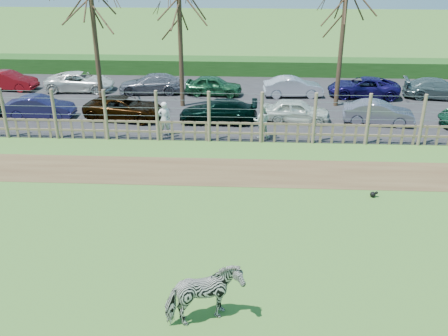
{
  "coord_description": "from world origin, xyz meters",
  "views": [
    {
      "loc": [
        1.88,
        -14.55,
        8.92
      ],
      "look_at": [
        1.0,
        2.5,
        1.1
      ],
      "focal_mm": 40.0,
      "sensor_mm": 36.0,
      "label": 1
    }
  ],
  "objects_px": {
    "car_5": "(378,113)",
    "car_11": "(293,87)",
    "car_2": "(125,108)",
    "car_10": "(214,85)",
    "car_4": "(297,111)",
    "car_8": "(80,82)",
    "tree_mid": "(180,21)",
    "tree_left": "(92,9)",
    "visitor_a": "(164,119)",
    "crow": "(373,194)",
    "zebra": "(204,296)",
    "car_13": "(438,89)",
    "tree_right": "(344,14)",
    "car_12": "(363,87)",
    "car_7": "(8,81)",
    "car_9": "(152,84)",
    "visitor_b": "(262,121)",
    "car_1": "(40,107)",
    "car_3": "(218,111)"
  },
  "relations": [
    {
      "from": "car_4",
      "to": "car_9",
      "type": "distance_m",
      "value": 10.08
    },
    {
      "from": "car_5",
      "to": "car_11",
      "type": "xyz_separation_m",
      "value": [
        -4.11,
        4.88,
        0.0
      ]
    },
    {
      "from": "car_4",
      "to": "car_9",
      "type": "relative_size",
      "value": 0.85
    },
    {
      "from": "car_5",
      "to": "car_9",
      "type": "distance_m",
      "value": 14.0
    },
    {
      "from": "tree_mid",
      "to": "car_8",
      "type": "relative_size",
      "value": 1.58
    },
    {
      "from": "tree_left",
      "to": "car_5",
      "type": "height_order",
      "value": "tree_left"
    },
    {
      "from": "car_9",
      "to": "car_11",
      "type": "relative_size",
      "value": 1.14
    },
    {
      "from": "crow",
      "to": "car_9",
      "type": "bearing_deg",
      "value": 129.04
    },
    {
      "from": "tree_right",
      "to": "car_7",
      "type": "xyz_separation_m",
      "value": [
        -20.69,
        2.35,
        -4.6
      ]
    },
    {
      "from": "tree_mid",
      "to": "car_13",
      "type": "bearing_deg",
      "value": 8.56
    },
    {
      "from": "visitor_b",
      "to": "car_8",
      "type": "distance_m",
      "value": 13.98
    },
    {
      "from": "tree_mid",
      "to": "tree_left",
      "type": "bearing_deg",
      "value": -167.47
    },
    {
      "from": "tree_left",
      "to": "crow",
      "type": "relative_size",
      "value": 26.71
    },
    {
      "from": "tree_mid",
      "to": "crow",
      "type": "relative_size",
      "value": 23.15
    },
    {
      "from": "crow",
      "to": "car_10",
      "type": "relative_size",
      "value": 0.08
    },
    {
      "from": "tree_mid",
      "to": "tree_right",
      "type": "xyz_separation_m",
      "value": [
        9.0,
        0.5,
        0.37
      ]
    },
    {
      "from": "car_2",
      "to": "car_13",
      "type": "height_order",
      "value": "same"
    },
    {
      "from": "tree_mid",
      "to": "car_11",
      "type": "xyz_separation_m",
      "value": [
        6.6,
        2.28,
        -4.23
      ]
    },
    {
      "from": "car_9",
      "to": "tree_mid",
      "type": "bearing_deg",
      "value": 37.93
    },
    {
      "from": "tree_mid",
      "to": "car_8",
      "type": "height_order",
      "value": "tree_mid"
    },
    {
      "from": "tree_mid",
      "to": "crow",
      "type": "height_order",
      "value": "tree_mid"
    },
    {
      "from": "crow",
      "to": "car_13",
      "type": "distance_m",
      "value": 14.93
    },
    {
      "from": "tree_left",
      "to": "tree_mid",
      "type": "relative_size",
      "value": 1.15
    },
    {
      "from": "car_9",
      "to": "car_10",
      "type": "relative_size",
      "value": 1.17
    },
    {
      "from": "zebra",
      "to": "car_10",
      "type": "height_order",
      "value": "zebra"
    },
    {
      "from": "car_3",
      "to": "visitor_a",
      "type": "bearing_deg",
      "value": -49.81
    },
    {
      "from": "visitor_a",
      "to": "car_2",
      "type": "height_order",
      "value": "visitor_a"
    },
    {
      "from": "car_8",
      "to": "car_4",
      "type": "bearing_deg",
      "value": -113.56
    },
    {
      "from": "crow",
      "to": "car_7",
      "type": "bearing_deg",
      "value": 145.87
    },
    {
      "from": "car_11",
      "to": "car_12",
      "type": "xyz_separation_m",
      "value": [
        4.33,
        0.13,
        0.0
      ]
    },
    {
      "from": "tree_mid",
      "to": "car_5",
      "type": "bearing_deg",
      "value": -13.65
    },
    {
      "from": "car_2",
      "to": "car_10",
      "type": "relative_size",
      "value": 1.23
    },
    {
      "from": "zebra",
      "to": "crow",
      "type": "relative_size",
      "value": 6.57
    },
    {
      "from": "tree_left",
      "to": "tree_right",
      "type": "distance_m",
      "value": 13.59
    },
    {
      "from": "tree_left",
      "to": "car_7",
      "type": "distance_m",
      "value": 9.55
    },
    {
      "from": "car_5",
      "to": "tree_left",
      "type": "bearing_deg",
      "value": 91.69
    },
    {
      "from": "zebra",
      "to": "car_8",
      "type": "height_order",
      "value": "zebra"
    },
    {
      "from": "car_4",
      "to": "car_8",
      "type": "xyz_separation_m",
      "value": [
        -13.43,
        5.32,
        0.0
      ]
    },
    {
      "from": "visitor_b",
      "to": "crow",
      "type": "distance_m",
      "value": 7.28
    },
    {
      "from": "tree_mid",
      "to": "car_9",
      "type": "xyz_separation_m",
      "value": [
        -2.29,
        2.58,
        -4.23
      ]
    },
    {
      "from": "car_4",
      "to": "car_8",
      "type": "bearing_deg",
      "value": 73.0
    },
    {
      "from": "zebra",
      "to": "visitor_b",
      "type": "xyz_separation_m",
      "value": [
        1.68,
        13.06,
        0.08
      ]
    },
    {
      "from": "tree_mid",
      "to": "car_12",
      "type": "height_order",
      "value": "tree_mid"
    },
    {
      "from": "car_13",
      "to": "tree_right",
      "type": "bearing_deg",
      "value": 112.77
    },
    {
      "from": "tree_left",
      "to": "car_4",
      "type": "xyz_separation_m",
      "value": [
        10.94,
        -1.45,
        -4.98
      ]
    },
    {
      "from": "car_10",
      "to": "car_7",
      "type": "bearing_deg",
      "value": 93.78
    },
    {
      "from": "car_1",
      "to": "car_9",
      "type": "distance_m",
      "value": 7.29
    },
    {
      "from": "visitor_a",
      "to": "car_7",
      "type": "distance_m",
      "value": 13.8
    },
    {
      "from": "tree_left",
      "to": "car_13",
      "type": "distance_m",
      "value": 20.84
    },
    {
      "from": "tree_left",
      "to": "tree_right",
      "type": "xyz_separation_m",
      "value": [
        13.5,
        1.5,
        -0.37
      ]
    }
  ]
}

